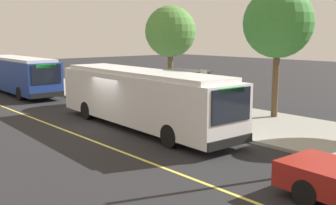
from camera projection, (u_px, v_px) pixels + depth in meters
The scene contains 11 objects.
ground_plane at pixel (109, 126), 20.80m from camera, with size 120.00×120.00×0.00m, color #232326.
sidewalk_curb at pixel (192, 111), 24.66m from camera, with size 44.00×6.40×0.15m, color gray.
lane_stripe_center at pixel (71, 132), 19.38m from camera, with size 36.00×0.14×0.01m, color #E0D64C.
transit_bus_main at pixel (141, 96), 20.12m from camera, with size 12.38×3.06×2.95m.
transit_bus_second at pixel (19, 74), 32.13m from camera, with size 11.26×2.81×2.95m.
bus_shelter at pixel (185, 82), 24.04m from camera, with size 2.90×1.60×2.48m.
waiting_bench at pixel (186, 103), 23.99m from camera, with size 1.60×0.48×0.95m.
route_sign_post at pixel (204, 88), 20.63m from camera, with size 0.44×0.08×2.80m.
pedestrian_commuter at pixel (166, 97), 23.23m from camera, with size 0.24×0.40×1.69m.
street_tree_near_shelter at pixel (278, 23), 21.65m from camera, with size 3.82×3.82×7.09m.
street_tree_upstreet at pixel (170, 32), 27.58m from camera, with size 3.53×3.53×6.56m.
Camera 1 is at (17.36, -10.99, 4.62)m, focal length 42.70 mm.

